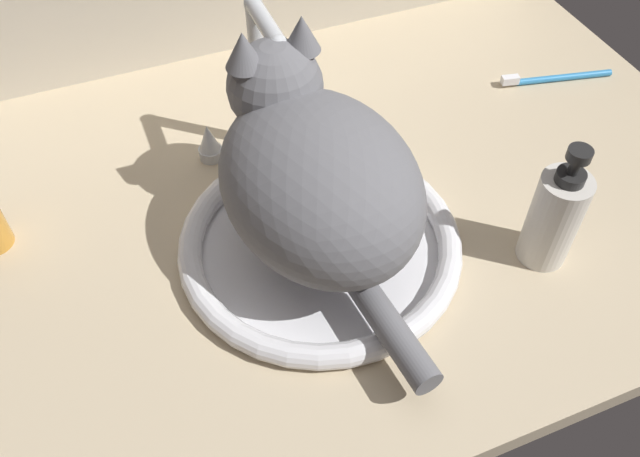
{
  "coord_description": "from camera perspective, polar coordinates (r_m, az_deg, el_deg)",
  "views": [
    {
      "loc": [
        -21.03,
        -54.02,
        64.97
      ],
      "look_at": [
        -2.37,
        -7.58,
        7.0
      ],
      "focal_mm": 37.11,
      "sensor_mm": 36.0,
      "label": 1
    }
  ],
  "objects": [
    {
      "name": "countertop",
      "position": [
        0.86,
        -0.42,
        1.6
      ],
      "size": [
        114.54,
        73.14,
        3.0
      ],
      "primitive_type": "cube",
      "color": "#CCB793",
      "rests_on": "ground"
    },
    {
      "name": "sink_basin",
      "position": [
        0.79,
        0.0,
        -1.3
      ],
      "size": [
        33.69,
        33.69,
        2.86
      ],
      "color": "white",
      "rests_on": "countertop"
    },
    {
      "name": "faucet",
      "position": [
        0.87,
        -4.97,
        11.31
      ],
      "size": [
        18.56,
        11.75,
        22.52
      ],
      "color": "silver",
      "rests_on": "countertop"
    },
    {
      "name": "cat",
      "position": [
        0.72,
        -0.67,
        5.09
      ],
      "size": [
        23.37,
        39.44,
        21.89
      ],
      "color": "slate",
      "rests_on": "sink_basin"
    },
    {
      "name": "soap_pump_bottle",
      "position": [
        0.79,
        19.56,
        0.94
      ],
      "size": [
        5.79,
        5.79,
        16.75
      ],
      "color": "silver",
      "rests_on": "countertop"
    },
    {
      "name": "toothbrush",
      "position": [
        1.1,
        19.51,
        12.15
      ],
      "size": [
        17.5,
        4.87,
        1.7
      ],
      "color": "#338CD1",
      "rests_on": "countertop"
    }
  ]
}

